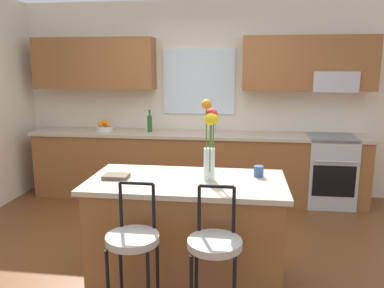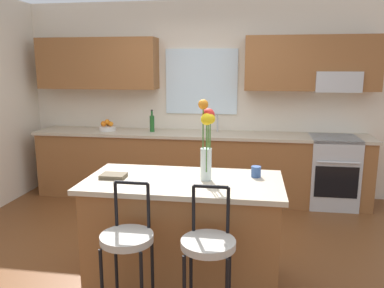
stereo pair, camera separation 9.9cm
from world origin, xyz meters
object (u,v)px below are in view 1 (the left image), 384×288
object	(u,v)px
fruit_bowl_oranges	(105,127)
cookbook	(116,176)
kitchen_island	(187,233)
mug_ceramic	(259,171)
oven_range	(329,170)
bar_stool_near	(133,245)
flower_vase	(210,137)
bar_stool_middle	(215,250)
bottle_olive_oil	(150,123)

from	to	relation	value
fruit_bowl_oranges	cookbook	bearing A→B (deg)	-67.81
kitchen_island	mug_ceramic	world-z (taller)	mug_ceramic
oven_range	bar_stool_near	bearing A→B (deg)	-123.88
flower_vase	bar_stool_middle	bearing A→B (deg)	-81.97
cookbook	fruit_bowl_oranges	distance (m)	2.41
flower_vase	mug_ceramic	world-z (taller)	flower_vase
bar_stool_middle	fruit_bowl_oranges	world-z (taller)	fruit_bowl_oranges
cookbook	oven_range	bearing A→B (deg)	45.47
bottle_olive_oil	fruit_bowl_oranges	bearing A→B (deg)	179.62
bar_stool_near	fruit_bowl_oranges	bearing A→B (deg)	113.28
oven_range	bottle_olive_oil	bearing A→B (deg)	179.42
mug_ceramic	cookbook	xyz separation A→B (m)	(-1.15, -0.20, -0.03)
oven_range	mug_ceramic	distance (m)	2.30
bottle_olive_oil	bar_stool_middle	bearing A→B (deg)	-68.50
fruit_bowl_oranges	bottle_olive_oil	world-z (taller)	bottle_olive_oil
bottle_olive_oil	kitchen_island	bearing A→B (deg)	-69.23
mug_ceramic	bottle_olive_oil	distance (m)	2.47
kitchen_island	fruit_bowl_oranges	bearing A→B (deg)	124.07
bar_stool_middle	cookbook	distance (m)	1.07
flower_vase	bottle_olive_oil	bearing A→B (deg)	115.07
kitchen_island	bar_stool_near	size ratio (longest dim) A/B	1.52
kitchen_island	fruit_bowl_oranges	size ratio (longest dim) A/B	6.61
mug_ceramic	cookbook	distance (m)	1.17
fruit_bowl_oranges	flower_vase	bearing A→B (deg)	-52.51
kitchen_island	bottle_olive_oil	xyz separation A→B (m)	(-0.83, 2.19, 0.58)
kitchen_island	fruit_bowl_oranges	xyz separation A→B (m)	(-1.49, 2.20, 0.51)
bar_stool_middle	flower_vase	xyz separation A→B (m)	(-0.09, 0.63, 0.64)
oven_range	mug_ceramic	world-z (taller)	mug_ceramic
flower_vase	bottle_olive_oil	size ratio (longest dim) A/B	2.12
flower_vase	fruit_bowl_oranges	xyz separation A→B (m)	(-1.67, 2.18, -0.30)
kitchen_island	cookbook	size ratio (longest dim) A/B	7.94
cookbook	bottle_olive_oil	size ratio (longest dim) A/B	0.65
bar_stool_near	cookbook	bearing A→B (deg)	117.32
oven_range	fruit_bowl_oranges	distance (m)	3.12
bar_stool_middle	fruit_bowl_oranges	distance (m)	3.34
bar_stool_middle	fruit_bowl_oranges	xyz separation A→B (m)	(-1.76, 2.81, 0.34)
bar_stool_middle	bottle_olive_oil	xyz separation A→B (m)	(-1.11, 2.81, 0.41)
bar_stool_middle	mug_ceramic	xyz separation A→B (m)	(0.30, 0.78, 0.33)
oven_range	cookbook	distance (m)	3.13
kitchen_island	fruit_bowl_oranges	distance (m)	2.70
bar_stool_near	fruit_bowl_oranges	world-z (taller)	fruit_bowl_oranges
cookbook	bar_stool_middle	bearing A→B (deg)	-34.30
bar_stool_middle	oven_range	bearing A→B (deg)	64.64
kitchen_island	bottle_olive_oil	bearing A→B (deg)	110.77
flower_vase	mug_ceramic	distance (m)	0.52
bar_stool_middle	flower_vase	world-z (taller)	flower_vase
oven_range	cookbook	bearing A→B (deg)	-134.53
fruit_bowl_oranges	bottle_olive_oil	distance (m)	0.66
kitchen_island	mug_ceramic	xyz separation A→B (m)	(0.58, 0.17, 0.50)
bar_stool_near	flower_vase	bearing A→B (deg)	54.04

